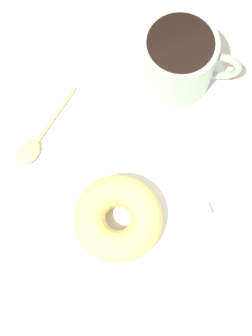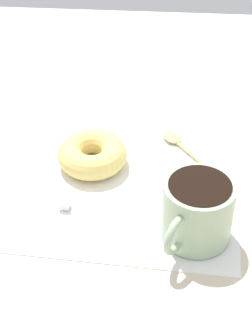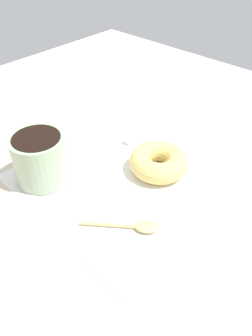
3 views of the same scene
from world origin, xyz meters
TOP-DOWN VIEW (x-y plane):
  - ground_plane at (0.00, 0.00)cm, footprint 120.00×120.00cm
  - napkin at (-0.53, -2.15)cm, footprint 34.50×34.50cm
  - coffee_cup at (10.05, 7.57)cm, footprint 11.45×9.04cm
  - donut at (-3.51, -7.42)cm, footprint 10.35×10.35cm
  - spoon at (-9.55, 5.25)cm, footprint 10.33×8.38cm
  - sugar_cube at (6.17, -10.12)cm, footprint 1.40×1.40cm

SIDE VIEW (x-z plane):
  - ground_plane at x=0.00cm, z-range -2.00..0.00cm
  - napkin at x=-0.53cm, z-range 0.00..0.30cm
  - spoon at x=-9.55cm, z-range 0.25..1.15cm
  - sugar_cube at x=6.17cm, z-range 0.30..1.70cm
  - donut at x=-3.51cm, z-range 0.30..4.08cm
  - coffee_cup at x=10.05cm, z-range 0.45..8.88cm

